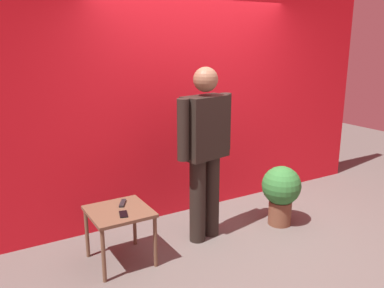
{
  "coord_description": "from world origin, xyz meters",
  "views": [
    {
      "loc": [
        -2.44,
        -2.87,
        2.05
      ],
      "look_at": [
        -0.42,
        0.55,
        1.02
      ],
      "focal_mm": 37.59,
      "sensor_mm": 36.0,
      "label": 1
    }
  ],
  "objects_px": {
    "side_table": "(119,217)",
    "standing_person": "(205,146)",
    "tv_remote": "(123,203)",
    "potted_plant": "(281,190)",
    "cell_phone": "(123,214)"
  },
  "relations": [
    {
      "from": "tv_remote",
      "to": "potted_plant",
      "type": "bearing_deg",
      "value": 21.76
    },
    {
      "from": "tv_remote",
      "to": "potted_plant",
      "type": "xyz_separation_m",
      "value": [
        1.78,
        -0.27,
        -0.13
      ]
    },
    {
      "from": "side_table",
      "to": "cell_phone",
      "type": "distance_m",
      "value": 0.14
    },
    {
      "from": "standing_person",
      "to": "tv_remote",
      "type": "relative_size",
      "value": 10.61
    },
    {
      "from": "side_table",
      "to": "potted_plant",
      "type": "distance_m",
      "value": 1.87
    },
    {
      "from": "side_table",
      "to": "potted_plant",
      "type": "height_order",
      "value": "potted_plant"
    },
    {
      "from": "potted_plant",
      "to": "standing_person",
      "type": "bearing_deg",
      "value": 169.4
    },
    {
      "from": "standing_person",
      "to": "tv_remote",
      "type": "distance_m",
      "value": 0.99
    },
    {
      "from": "tv_remote",
      "to": "standing_person",
      "type": "bearing_deg",
      "value": 23.82
    },
    {
      "from": "side_table",
      "to": "cell_phone",
      "type": "xyz_separation_m",
      "value": [
        -0.0,
        -0.12,
        0.08
      ]
    },
    {
      "from": "standing_person",
      "to": "cell_phone",
      "type": "relative_size",
      "value": 12.52
    },
    {
      "from": "cell_phone",
      "to": "tv_remote",
      "type": "xyz_separation_m",
      "value": [
        0.08,
        0.23,
        0.01
      ]
    },
    {
      "from": "side_table",
      "to": "standing_person",
      "type": "bearing_deg",
      "value": 0.71
    },
    {
      "from": "cell_phone",
      "to": "tv_remote",
      "type": "relative_size",
      "value": 0.85
    },
    {
      "from": "potted_plant",
      "to": "tv_remote",
      "type": "bearing_deg",
      "value": 171.34
    }
  ]
}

